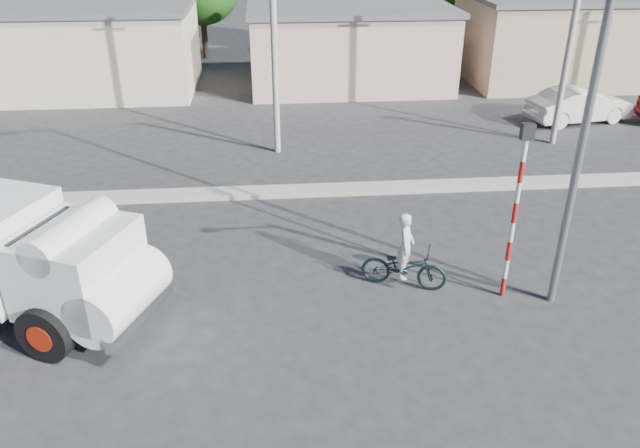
{
  "coord_description": "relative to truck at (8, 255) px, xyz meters",
  "views": [
    {
      "loc": [
        -2.33,
        -10.83,
        8.49
      ],
      "look_at": [
        -1.12,
        3.16,
        1.3
      ],
      "focal_mm": 35.0,
      "sensor_mm": 36.0,
      "label": 1
    }
  ],
  "objects": [
    {
      "name": "truck",
      "position": [
        0.0,
        0.0,
        0.0
      ],
      "size": [
        7.15,
        4.82,
        2.79
      ],
      "rotation": [
        0.0,
        0.0,
        -0.39
      ],
      "color": "black",
      "rests_on": "ground"
    },
    {
      "name": "bicycle",
      "position": [
        9.1,
        0.36,
        -0.99
      ],
      "size": [
        2.23,
        1.4,
        1.11
      ],
      "primitive_type": "imported",
      "rotation": [
        0.0,
        0.0,
        1.23
      ],
      "color": "black",
      "rests_on": "ground"
    },
    {
      "name": "ground_plane",
      "position": [
        8.23,
        -1.77,
        -1.54
      ],
      "size": [
        120.0,
        120.0,
        0.0
      ],
      "primitive_type": "plane",
      "color": "#29292C",
      "rests_on": "ground"
    },
    {
      "name": "median",
      "position": [
        8.23,
        6.23,
        -1.46
      ],
      "size": [
        40.0,
        0.8,
        0.16
      ],
      "primitive_type": "cube",
      "color": "#99968E",
      "rests_on": "ground"
    },
    {
      "name": "streetlight",
      "position": [
        12.37,
        -0.57,
        3.42
      ],
      "size": [
        2.34,
        0.22,
        9.0
      ],
      "color": "slate",
      "rests_on": "ground"
    },
    {
      "name": "building_row",
      "position": [
        9.33,
        20.23,
        0.59
      ],
      "size": [
        37.8,
        7.3,
        4.44
      ],
      "color": "beige",
      "rests_on": "ground"
    },
    {
      "name": "utility_poles",
      "position": [
        11.48,
        10.23,
        2.52
      ],
      "size": [
        35.4,
        0.24,
        8.0
      ],
      "color": "#99968E",
      "rests_on": "ground"
    },
    {
      "name": "car_cream",
      "position": [
        19.45,
        12.81,
        -0.8
      ],
      "size": [
        4.76,
        2.44,
        1.5
      ],
      "primitive_type": "imported",
      "rotation": [
        0.0,
        0.0,
        1.77
      ],
      "color": "silver",
      "rests_on": "ground"
    },
    {
      "name": "cyclist",
      "position": [
        9.1,
        0.36,
        -0.69
      ],
      "size": [
        0.59,
        0.72,
        1.71
      ],
      "primitive_type": "imported",
      "rotation": [
        0.0,
        0.0,
        1.23
      ],
      "color": "silver",
      "rests_on": "ground"
    },
    {
      "name": "traffic_pole",
      "position": [
        11.43,
        -0.27,
        1.05
      ],
      "size": [
        0.28,
        0.18,
        4.36
      ],
      "color": "red",
      "rests_on": "ground"
    }
  ]
}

